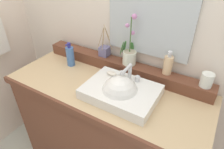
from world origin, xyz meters
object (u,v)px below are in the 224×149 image
at_px(reed_diffuser, 104,51).
at_px(lotion_bottle, 70,56).
at_px(tumbler_cup, 207,80).
at_px(sink_basin, 120,92).
at_px(soap_bar, 111,73).
at_px(soap_dispenser, 168,64).
at_px(potted_plant, 129,54).

distance_m(reed_diffuser, lotion_bottle, 0.27).
relative_size(tumbler_cup, reed_diffuser, 0.35).
xyz_separation_m(sink_basin, soap_bar, (-0.12, 0.10, 0.04)).
bearing_deg(soap_dispenser, sink_basin, -124.28).
xyz_separation_m(soap_bar, lotion_bottle, (-0.40, 0.04, 0.00)).
bearing_deg(potted_plant, sink_basin, -73.42).
bearing_deg(potted_plant, reed_diffuser, 177.27).
xyz_separation_m(potted_plant, soap_dispenser, (0.27, 0.01, -0.01)).
xyz_separation_m(soap_dispenser, tumbler_cup, (0.24, -0.02, -0.02)).
bearing_deg(soap_dispenser, soap_bar, -149.63).
relative_size(soap_bar, tumbler_cup, 0.80).
height_order(potted_plant, soap_dispenser, potted_plant).
xyz_separation_m(soap_bar, soap_dispenser, (0.32, 0.18, 0.07)).
relative_size(reed_diffuser, lotion_bottle, 1.30).
bearing_deg(sink_basin, potted_plant, 106.58).
bearing_deg(soap_bar, reed_diffuser, 133.47).
bearing_deg(sink_basin, tumbler_cup, 31.19).
height_order(sink_basin, soap_dispenser, soap_dispenser).
distance_m(sink_basin, potted_plant, 0.31).
bearing_deg(reed_diffuser, tumbler_cup, -1.14).
bearing_deg(lotion_bottle, soap_bar, -6.22).
bearing_deg(reed_diffuser, sink_basin, -43.45).
distance_m(soap_dispenser, reed_diffuser, 0.49).
relative_size(soap_dispenser, lotion_bottle, 0.85).
bearing_deg(tumbler_cup, potted_plant, 179.52).
height_order(soap_bar, potted_plant, potted_plant).
height_order(soap_bar, lotion_bottle, lotion_bottle).
bearing_deg(lotion_bottle, potted_plant, 16.22).
distance_m(potted_plant, reed_diffuser, 0.22).
height_order(reed_diffuser, lotion_bottle, reed_diffuser).
bearing_deg(tumbler_cup, soap_bar, -163.40).
distance_m(soap_bar, soap_dispenser, 0.37).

